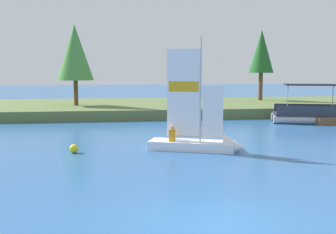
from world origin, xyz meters
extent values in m
plane|color=#2D609E|center=(0.00, 0.00, 0.00)|extent=(200.00, 200.00, 0.00)
cube|color=#5B703D|center=(0.00, 27.75, 0.40)|extent=(80.00, 13.74, 0.81)
cylinder|color=brown|center=(-5.52, 26.07, 1.89)|extent=(0.36, 0.36, 2.17)
cone|color=#47893D|center=(-5.52, 26.07, 5.34)|extent=(3.09, 3.09, 4.73)
cylinder|color=brown|center=(12.50, 29.86, 2.19)|extent=(0.41, 0.41, 2.76)
cone|color=#1E5B23|center=(12.50, 29.86, 5.71)|extent=(2.47, 2.47, 4.29)
cube|color=brown|center=(12.45, 18.95, 0.24)|extent=(1.41, 4.85, 0.48)
cube|color=white|center=(1.33, 9.36, 0.21)|extent=(4.29, 2.71, 0.43)
cone|color=white|center=(3.24, 8.64, 0.21)|extent=(1.38, 1.49, 1.21)
cylinder|color=#B7B7BC|center=(1.71, 9.22, 2.90)|extent=(0.08, 0.08, 4.96)
cube|color=white|center=(0.95, 9.50, 2.75)|extent=(1.53, 0.61, 4.15)
cube|color=orange|center=(0.95, 9.50, 3.04)|extent=(1.38, 0.55, 0.50)
cube|color=white|center=(2.26, 9.01, 1.86)|extent=(0.93, 0.38, 2.46)
cylinder|color=#B7B7BC|center=(0.95, 9.50, 0.65)|extent=(1.54, 0.63, 0.06)
cube|color=orange|center=(0.38, 9.41, 0.72)|extent=(0.33, 0.29, 0.58)
sphere|color=tan|center=(0.38, 9.41, 1.12)|extent=(0.20, 0.20, 0.20)
cube|color=#338CCC|center=(0.48, 10.00, 0.72)|extent=(0.33, 0.29, 0.58)
sphere|color=tan|center=(0.48, 10.00, 1.12)|extent=(0.20, 0.20, 0.20)
cylinder|color=#B2B2B7|center=(12.08, 18.93, 0.30)|extent=(5.21, 2.11, 0.60)
cylinder|color=#B2B2B7|center=(11.60, 17.36, 0.30)|extent=(5.21, 2.11, 0.60)
cube|color=#2D333D|center=(11.84, 18.15, 0.65)|extent=(5.49, 3.63, 0.10)
cube|color=#2D333D|center=(12.14, 19.13, 1.00)|extent=(4.66, 1.51, 0.60)
cube|color=#2D333D|center=(11.54, 17.16, 1.00)|extent=(4.66, 1.51, 0.60)
cylinder|color=#B2B2B7|center=(13.35, 17.69, 1.72)|extent=(0.06, 0.06, 2.04)
cylinder|color=#B2B2B7|center=(10.33, 18.61, 1.72)|extent=(0.06, 0.06, 2.04)
cube|color=black|center=(11.84, 18.15, 2.78)|extent=(4.01, 2.98, 0.08)
sphere|color=yellow|center=(-4.23, 9.34, 0.21)|extent=(0.41, 0.41, 0.41)
camera|label=1|loc=(-2.44, -9.50, 3.81)|focal=43.24mm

